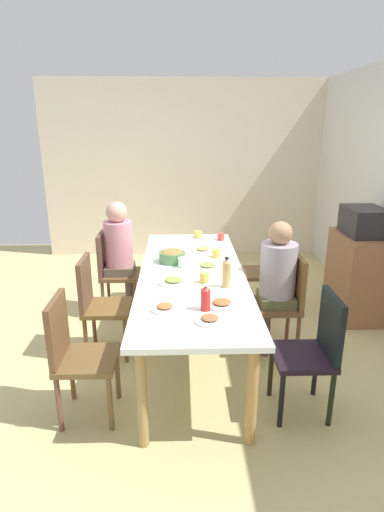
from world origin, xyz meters
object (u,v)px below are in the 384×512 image
Objects in this scene: chair_5 at (266,267)px; cup_3 at (204,278)px; plate_4 at (207,266)px; side_cabinet at (357,276)px; bottle_0 at (226,273)px; person_2 at (120,248)px; plate_0 at (210,319)px; plate_5 at (165,308)px; dining_table at (192,280)px; chair_4 at (75,351)px; microwave at (364,221)px; plate_2 at (222,304)px; plate_3 at (203,250)px; chair_2 at (113,268)px; cup_2 at (183,263)px; chair_3 at (98,301)px; cup_1 at (216,253)px; cup_4 at (198,234)px; cup_0 at (221,237)px; plate_1 at (174,281)px; chair_0 at (285,298)px; bowl_0 at (172,256)px; bottle_1 at (206,298)px; chair_1 at (314,347)px; person_0 at (276,276)px.

cup_3 is (1.07, -0.73, 0.29)m from chair_5.
side_cabinet reaches higher than plate_4.
person_2 is at bearing -139.43° from bottle_0.
plate_0 is 0.35m from plate_5.
dining_table is 2.02× the size of person_2.
dining_table is 0.20m from plate_4.
microwave reaches higher than chair_4.
plate_2 is 1.27m from plate_3.
chair_2 reaches higher than cup_2.
chair_3 is 1.00× the size of chair_5.
bottle_0 reaches higher than chair_2.
chair_2 is at bearing -111.43° from cup_1.
plate_3 is 0.51m from cup_4.
dining_table is 22.26× the size of cup_0.
plate_1 is 2.08× the size of cup_2.
dining_table is 12.25× the size of plate_0.
chair_3 is 3.79× the size of plate_4.
chair_0 reaches higher than cup_0.
person_2 is at bearing 173.78° from chair_3.
cup_0 reaches higher than plate_3.
plate_5 is at bearing -1.91° from bowl_0.
person_2 is at bearing -129.21° from plate_4.
bowl_0 is at bearing -144.92° from bottle_0.
chair_0 reaches higher than plate_5.
bowl_0 is 1.05m from bottle_1.
plate_1 is 1.06× the size of plate_4.
person_2 is 0.89m from plate_3.
person_2 is at bearing 176.88° from chair_4.
bottle_0 is (0.10, 0.41, 0.10)m from plate_1.
plate_1 is 1.07× the size of plate_2.
cup_2 is 0.58m from bottle_0.
plate_0 is at bearing 57.95° from plate_5.
plate_5 is at bearing -14.18° from plate_3.
cup_4 is at bearing -177.67° from plate_4.
chair_1 reaches higher than bowl_0.
cup_3 is at bearing -2.39° from plate_3.
microwave reaches higher than chair_1.
chair_0 is 1.09m from bowl_0.
microwave is at bearing 123.80° from person_0.
cup_1 reaches higher than plate_2.
cup_0 is 1.02× the size of cup_3.
plate_1 is at bearing 28.71° from person_2.
chair_2 is 0.24m from person_2.
chair_0 is at bearing 0.00° from chair_5.
cup_2 is at bearing -99.83° from person_0.
person_2 is 1.58m from chair_5.
microwave is at bearing 115.57° from plate_1.
person_0 is at bearing 21.18° from cup_0.
chair_5 is at bearing 180.00° from chair_0.
plate_1 is at bearing -10.70° from cup_4.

